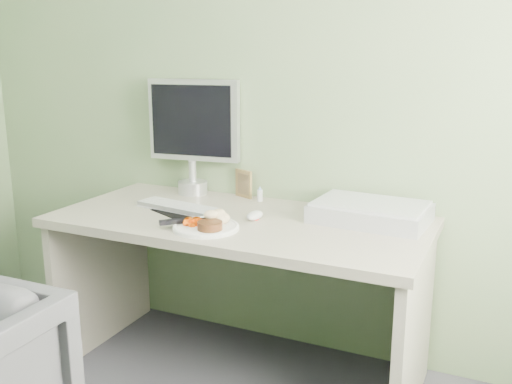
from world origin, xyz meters
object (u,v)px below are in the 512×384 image
at_px(plate, 206,228).
at_px(monitor, 193,130).
at_px(desk, 239,258).
at_px(scanner, 370,213).

bearing_deg(plate, monitor, 124.78).
relative_size(desk, plate, 6.04).
height_order(scanner, monitor, monitor).
xyz_separation_m(desk, plate, (-0.05, -0.20, 0.19)).
bearing_deg(monitor, desk, -44.23).
bearing_deg(monitor, scanner, -14.37).
bearing_deg(plate, scanner, 33.86).
bearing_deg(scanner, plate, -142.45).
bearing_deg(monitor, plate, -61.44).
distance_m(desk, scanner, 0.60).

